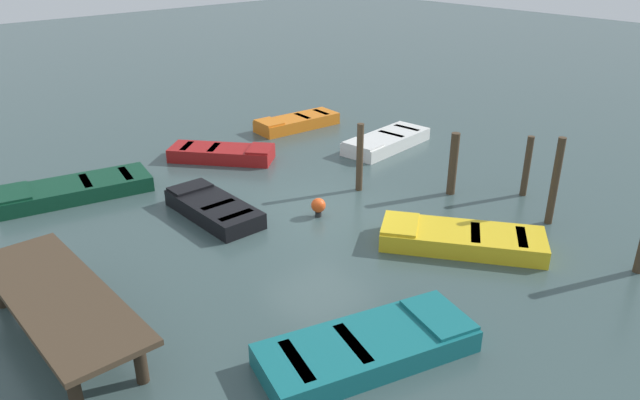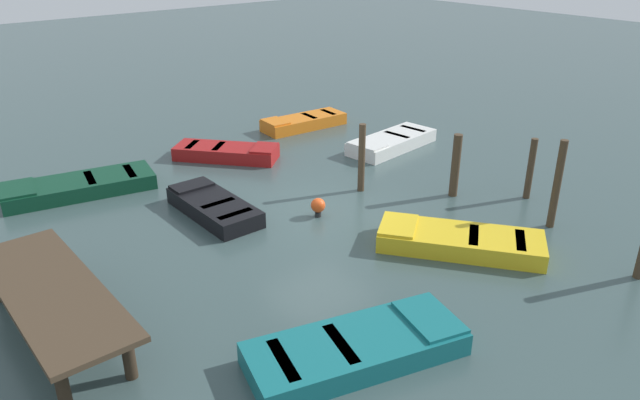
{
  "view_description": "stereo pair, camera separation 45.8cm",
  "coord_description": "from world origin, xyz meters",
  "px_view_note": "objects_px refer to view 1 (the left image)",
  "views": [
    {
      "loc": [
        -10.1,
        9.05,
        6.49
      ],
      "look_at": [
        0.0,
        0.0,
        0.35
      ],
      "focal_mm": 33.77,
      "sensor_mm": 36.0,
      "label": 1
    },
    {
      "loc": [
        -10.4,
        8.7,
        6.49
      ],
      "look_at": [
        0.0,
        0.0,
        0.35
      ],
      "focal_mm": 33.77,
      "sensor_mm": 36.0,
      "label": 2
    }
  ],
  "objects_px": {
    "rowboat_white": "(386,141)",
    "rowboat_orange": "(297,122)",
    "rowboat_black": "(213,208)",
    "rowboat_teal": "(369,347)",
    "mooring_piling_mid_right": "(360,158)",
    "mooring_piling_far_left": "(453,164)",
    "rowboat_yellow": "(461,238)",
    "dock_segment": "(59,300)",
    "mooring_piling_near_right": "(555,181)",
    "rowboat_dark_green": "(74,189)",
    "rowboat_red": "(222,153)",
    "mooring_piling_mid_left": "(527,166)",
    "marker_buoy": "(318,206)"
  },
  "relations": [
    {
      "from": "rowboat_white",
      "to": "rowboat_orange",
      "type": "xyz_separation_m",
      "value": [
        3.53,
        0.81,
        0.0
      ]
    },
    {
      "from": "rowboat_black",
      "to": "rowboat_teal",
      "type": "distance_m",
      "value": 6.37
    },
    {
      "from": "rowboat_orange",
      "to": "mooring_piling_mid_right",
      "type": "distance_m",
      "value": 5.91
    },
    {
      "from": "rowboat_white",
      "to": "mooring_piling_far_left",
      "type": "distance_m",
      "value": 4.0
    },
    {
      "from": "rowboat_yellow",
      "to": "rowboat_teal",
      "type": "distance_m",
      "value": 4.45
    },
    {
      "from": "dock_segment",
      "to": "rowboat_orange",
      "type": "distance_m",
      "value": 12.62
    },
    {
      "from": "rowboat_black",
      "to": "rowboat_teal",
      "type": "height_order",
      "value": "same"
    },
    {
      "from": "rowboat_white",
      "to": "rowboat_yellow",
      "type": "relative_size",
      "value": 0.92
    },
    {
      "from": "dock_segment",
      "to": "rowboat_white",
      "type": "xyz_separation_m",
      "value": [
        3.11,
        -11.52,
        -0.6
      ]
    },
    {
      "from": "mooring_piling_near_right",
      "to": "dock_segment",
      "type": "bearing_deg",
      "value": 72.79
    },
    {
      "from": "rowboat_yellow",
      "to": "mooring_piling_mid_right",
      "type": "relative_size",
      "value": 1.95
    },
    {
      "from": "mooring_piling_far_left",
      "to": "rowboat_yellow",
      "type": "bearing_deg",
      "value": 131.04
    },
    {
      "from": "mooring_piling_mid_right",
      "to": "rowboat_white",
      "type": "bearing_deg",
      "value": -59.16
    },
    {
      "from": "rowboat_dark_green",
      "to": "rowboat_red",
      "type": "bearing_deg",
      "value": -171.43
    },
    {
      "from": "rowboat_orange",
      "to": "mooring_piling_near_right",
      "type": "bearing_deg",
      "value": 92.7
    },
    {
      "from": "rowboat_teal",
      "to": "mooring_piling_mid_right",
      "type": "relative_size",
      "value": 2.06
    },
    {
      "from": "dock_segment",
      "to": "rowboat_red",
      "type": "height_order",
      "value": "dock_segment"
    },
    {
      "from": "mooring_piling_mid_left",
      "to": "mooring_piling_near_right",
      "type": "bearing_deg",
      "value": 141.51
    },
    {
      "from": "dock_segment",
      "to": "rowboat_yellow",
      "type": "xyz_separation_m",
      "value": [
        -2.52,
        -7.81,
        -0.6
      ]
    },
    {
      "from": "dock_segment",
      "to": "rowboat_red",
      "type": "bearing_deg",
      "value": -50.36
    },
    {
      "from": "rowboat_white",
      "to": "rowboat_teal",
      "type": "xyz_separation_m",
      "value": [
        -6.91,
        7.98,
        -0.0
      ]
    },
    {
      "from": "rowboat_dark_green",
      "to": "mooring_piling_mid_right",
      "type": "relative_size",
      "value": 2.15
    },
    {
      "from": "rowboat_orange",
      "to": "marker_buoy",
      "type": "distance_m",
      "value": 7.25
    },
    {
      "from": "mooring_piling_near_right",
      "to": "rowboat_white",
      "type": "bearing_deg",
      "value": -10.21
    },
    {
      "from": "mooring_piling_near_right",
      "to": "rowboat_red",
      "type": "bearing_deg",
      "value": 21.14
    },
    {
      "from": "rowboat_yellow",
      "to": "mooring_piling_near_right",
      "type": "distance_m",
      "value": 2.8
    },
    {
      "from": "rowboat_white",
      "to": "marker_buoy",
      "type": "relative_size",
      "value": 6.94
    },
    {
      "from": "dock_segment",
      "to": "rowboat_orange",
      "type": "height_order",
      "value": "dock_segment"
    },
    {
      "from": "dock_segment",
      "to": "rowboat_black",
      "type": "bearing_deg",
      "value": -61.02
    },
    {
      "from": "mooring_piling_mid_right",
      "to": "rowboat_teal",
      "type": "bearing_deg",
      "value": 136.05
    },
    {
      "from": "dock_segment",
      "to": "rowboat_orange",
      "type": "relative_size",
      "value": 1.47
    },
    {
      "from": "mooring_piling_mid_right",
      "to": "rowboat_red",
      "type": "bearing_deg",
      "value": 18.31
    },
    {
      "from": "rowboat_dark_green",
      "to": "mooring_piling_near_right",
      "type": "distance_m",
      "value": 12.13
    },
    {
      "from": "rowboat_black",
      "to": "rowboat_orange",
      "type": "relative_size",
      "value": 0.91
    },
    {
      "from": "rowboat_orange",
      "to": "mooring_piling_far_left",
      "type": "height_order",
      "value": "mooring_piling_far_left"
    },
    {
      "from": "mooring_piling_near_right",
      "to": "marker_buoy",
      "type": "height_order",
      "value": "mooring_piling_near_right"
    },
    {
      "from": "mooring_piling_mid_right",
      "to": "marker_buoy",
      "type": "xyz_separation_m",
      "value": [
        -0.5,
        1.92,
        -0.65
      ]
    },
    {
      "from": "rowboat_yellow",
      "to": "mooring_piling_mid_left",
      "type": "height_order",
      "value": "mooring_piling_mid_left"
    },
    {
      "from": "rowboat_teal",
      "to": "mooring_piling_mid_right",
      "type": "bearing_deg",
      "value": 62.3
    },
    {
      "from": "rowboat_black",
      "to": "rowboat_yellow",
      "type": "height_order",
      "value": "same"
    },
    {
      "from": "marker_buoy",
      "to": "rowboat_red",
      "type": "bearing_deg",
      "value": -5.29
    },
    {
      "from": "mooring_piling_near_right",
      "to": "rowboat_teal",
      "type": "bearing_deg",
      "value": 94.83
    },
    {
      "from": "rowboat_dark_green",
      "to": "mooring_piling_far_left",
      "type": "xyz_separation_m",
      "value": [
        -6.5,
        -7.59,
        0.63
      ]
    },
    {
      "from": "rowboat_teal",
      "to": "mooring_piling_mid_left",
      "type": "height_order",
      "value": "mooring_piling_mid_left"
    },
    {
      "from": "rowboat_white",
      "to": "mooring_piling_far_left",
      "type": "xyz_separation_m",
      "value": [
        -3.67,
        1.46,
        0.63
      ]
    },
    {
      "from": "dock_segment",
      "to": "rowboat_dark_green",
      "type": "xyz_separation_m",
      "value": [
        5.94,
        -2.48,
        -0.6
      ]
    },
    {
      "from": "mooring_piling_near_right",
      "to": "mooring_piling_mid_right",
      "type": "relative_size",
      "value": 1.16
    },
    {
      "from": "rowboat_black",
      "to": "rowboat_teal",
      "type": "xyz_separation_m",
      "value": [
        -6.29,
        1.03,
        -0.0
      ]
    },
    {
      "from": "rowboat_red",
      "to": "rowboat_teal",
      "type": "relative_size",
      "value": 0.8
    },
    {
      "from": "dock_segment",
      "to": "mooring_piling_mid_left",
      "type": "height_order",
      "value": "mooring_piling_mid_left"
    }
  ]
}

